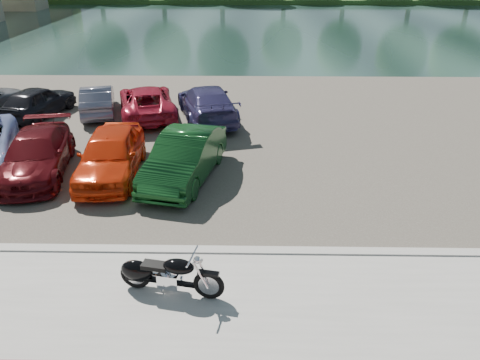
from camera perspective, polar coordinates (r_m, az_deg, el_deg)
The scene contains 13 objects.
ground at distance 10.18m, azimuth -4.38°, elevation -15.44°, with size 200.00×200.00×0.00m, color #595447.
promenade at distance 9.43m, azimuth -4.95°, elevation -19.25°, with size 60.00×6.00×0.10m, color #9D9B94.
kerb at distance 11.71m, azimuth -3.54°, elevation -8.67°, with size 60.00×0.30×0.14m, color #9D9B94.
parking_lot at distance 19.77m, azimuth -1.60°, elevation 6.31°, with size 60.00×18.00×0.04m, color #48423A.
river at distance 48.05m, azimuth -0.02°, elevation 18.18°, with size 120.00×40.00×0.00m, color #1A2F2B.
motorcycle at distance 10.29m, azimuth -9.55°, elevation -11.22°, with size 2.31×0.85×1.05m.
car_3 at distance 16.76m, azimuth -23.56°, elevation 2.87°, with size 1.92×4.72×1.37m, color #4C0A0F.
car_4 at distance 15.76m, azimuth -15.49°, elevation 3.07°, with size 1.82×4.51×1.54m, color red.
car_5 at distance 15.08m, azimuth -6.79°, elevation 2.77°, with size 1.60×4.59×1.51m, color #113E18.
car_8 at distance 22.82m, azimuth -23.48°, elevation 8.77°, with size 1.63×4.05×1.38m, color black.
car_9 at distance 22.32m, azimuth -16.96°, elevation 9.32°, with size 1.36×3.90×1.28m, color slate.
car_10 at distance 21.38m, azimuth -11.30°, elevation 9.35°, with size 2.27×4.92×1.37m, color #AE1D33.
car_11 at distance 20.60m, azimuth -4.04°, elevation 9.34°, with size 2.09×5.15×1.50m, color navy.
Camera 1 is at (0.89, -7.56, 6.76)m, focal length 35.00 mm.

